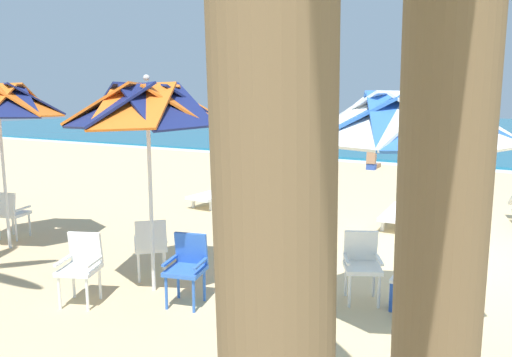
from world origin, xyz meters
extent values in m
plane|color=#D3B784|center=(0.00, 0.00, 0.00)|extent=(80.00, 80.00, 0.00)
cube|color=white|center=(0.00, 10.21, 0.01)|extent=(80.00, 0.70, 0.01)
cylinder|color=silver|center=(-0.20, -2.99, 1.08)|extent=(0.05, 0.05, 2.17)
cube|color=blue|center=(0.29, -2.79, 2.34)|extent=(1.20, 1.15, 0.52)
cube|color=white|center=(0.00, -2.50, 2.34)|extent=(1.15, 1.21, 0.52)
cube|color=blue|center=(-0.40, -2.50, 2.34)|extent=(1.15, 1.20, 0.52)
cube|color=white|center=(-0.69, -2.79, 2.34)|extent=(1.21, 1.15, 0.52)
cube|color=blue|center=(-0.69, -3.19, 2.34)|extent=(1.20, 1.15, 0.52)
cube|color=white|center=(-0.40, -3.48, 2.34)|extent=(1.15, 1.21, 0.52)
cube|color=blue|center=(0.00, -3.48, 2.34)|extent=(1.15, 1.20, 0.52)
cube|color=white|center=(0.29, -3.19, 2.34)|extent=(1.21, 1.15, 0.52)
sphere|color=silver|center=(-0.20, -2.99, 2.65)|extent=(0.08, 0.08, 0.08)
cube|color=white|center=(-0.80, -2.32, 0.44)|extent=(0.59, 0.59, 0.05)
cube|color=white|center=(-0.88, -2.14, 0.67)|extent=(0.42, 0.27, 0.40)
cube|color=white|center=(-0.62, -2.23, 0.55)|extent=(0.21, 0.37, 0.03)
cube|color=white|center=(-0.98, -2.41, 0.55)|extent=(0.21, 0.37, 0.03)
cylinder|color=white|center=(-0.56, -2.40, 0.21)|extent=(0.04, 0.04, 0.41)
cylinder|color=white|center=(-0.88, -2.56, 0.21)|extent=(0.04, 0.04, 0.41)
cylinder|color=white|center=(-0.72, -2.09, 0.21)|extent=(0.04, 0.04, 0.41)
cylinder|color=white|center=(-1.03, -2.24, 0.21)|extent=(0.04, 0.04, 0.41)
cylinder|color=silver|center=(-3.31, -3.29, 1.12)|extent=(0.05, 0.05, 2.25)
cube|color=orange|center=(-2.85, -3.10, 2.43)|extent=(1.10, 1.08, 0.55)
cube|color=navy|center=(-3.12, -2.83, 2.43)|extent=(1.07, 1.14, 0.55)
cube|color=orange|center=(-3.50, -2.83, 2.43)|extent=(1.08, 1.10, 0.55)
cube|color=navy|center=(-3.77, -3.10, 2.43)|extent=(1.14, 1.07, 0.55)
cube|color=orange|center=(-3.77, -3.48, 2.43)|extent=(1.10, 1.08, 0.55)
cube|color=navy|center=(-3.50, -3.75, 2.43)|extent=(1.07, 1.14, 0.55)
cube|color=orange|center=(-3.12, -3.75, 2.43)|extent=(1.08, 1.10, 0.55)
cube|color=navy|center=(-2.85, -3.48, 2.43)|extent=(1.14, 1.07, 0.55)
sphere|color=silver|center=(-3.31, -3.29, 2.76)|extent=(0.08, 0.08, 0.08)
cube|color=blue|center=(-2.66, -3.46, 0.44)|extent=(0.53, 0.53, 0.05)
cube|color=blue|center=(-2.71, -3.26, 0.67)|extent=(0.43, 0.19, 0.40)
cube|color=blue|center=(-2.46, -3.41, 0.55)|extent=(0.13, 0.39, 0.03)
cube|color=blue|center=(-2.85, -3.50, 0.55)|extent=(0.13, 0.39, 0.03)
cylinder|color=blue|center=(-2.45, -3.59, 0.21)|extent=(0.04, 0.04, 0.41)
cylinder|color=blue|center=(-2.79, -3.67, 0.21)|extent=(0.04, 0.04, 0.41)
cylinder|color=blue|center=(-2.53, -3.24, 0.21)|extent=(0.04, 0.04, 0.41)
cylinder|color=blue|center=(-2.87, -3.33, 0.21)|extent=(0.04, 0.04, 0.41)
cube|color=white|center=(-3.66, -2.92, 0.44)|extent=(0.62, 0.62, 0.05)
cube|color=white|center=(-3.52, -3.07, 0.67)|extent=(0.37, 0.36, 0.40)
cube|color=white|center=(-3.80, -3.06, 0.55)|extent=(0.30, 0.32, 0.03)
cube|color=white|center=(-3.51, -2.78, 0.55)|extent=(0.30, 0.32, 0.03)
cylinder|color=white|center=(-3.91, -2.91, 0.21)|extent=(0.04, 0.04, 0.41)
cylinder|color=white|center=(-3.65, -2.67, 0.21)|extent=(0.04, 0.04, 0.41)
cylinder|color=white|center=(-3.67, -3.17, 0.21)|extent=(0.04, 0.04, 0.41)
cylinder|color=white|center=(-3.41, -2.93, 0.21)|extent=(0.04, 0.04, 0.41)
cube|color=white|center=(-3.82, -4.06, 0.44)|extent=(0.57, 0.57, 0.05)
cube|color=white|center=(-3.89, -3.87, 0.67)|extent=(0.42, 0.24, 0.40)
cube|color=white|center=(-3.63, -3.98, 0.55)|extent=(0.18, 0.38, 0.03)
cube|color=white|center=(-4.00, -4.13, 0.55)|extent=(0.18, 0.38, 0.03)
cylinder|color=white|center=(-3.59, -4.16, 0.21)|extent=(0.04, 0.04, 0.41)
cylinder|color=white|center=(-3.91, -4.29, 0.21)|extent=(0.04, 0.04, 0.41)
cylinder|color=white|center=(-3.72, -3.83, 0.21)|extent=(0.04, 0.04, 0.41)
cylinder|color=white|center=(-4.04, -3.96, 0.21)|extent=(0.04, 0.04, 0.41)
cylinder|color=silver|center=(-6.64, -3.03, 1.14)|extent=(0.05, 0.05, 2.27)
cube|color=orange|center=(-6.18, -2.84, 2.46)|extent=(1.12, 1.07, 0.55)
cube|color=navy|center=(-6.45, -2.57, 2.46)|extent=(1.08, 1.10, 0.55)
cube|color=orange|center=(-6.83, -2.57, 2.46)|extent=(1.07, 1.12, 0.55)
cube|color=navy|center=(-6.18, -3.22, 2.46)|extent=(1.10, 1.08, 0.55)
cube|color=white|center=(-7.09, -2.60, 0.44)|extent=(0.54, 0.54, 0.05)
cube|color=white|center=(-7.04, -2.79, 0.67)|extent=(0.43, 0.20, 0.40)
cube|color=white|center=(-7.29, -2.65, 0.55)|extent=(0.14, 0.39, 0.03)
cube|color=white|center=(-6.90, -2.55, 0.55)|extent=(0.14, 0.39, 0.03)
cylinder|color=white|center=(-7.31, -2.48, 0.21)|extent=(0.04, 0.04, 0.41)
cylinder|color=white|center=(-6.97, -2.38, 0.21)|extent=(0.04, 0.04, 0.41)
cylinder|color=white|center=(-6.88, -2.72, 0.21)|extent=(0.04, 0.04, 0.41)
cube|color=white|center=(-1.20, 1.69, 0.25)|extent=(0.71, 1.73, 0.06)
cube|color=white|center=(-1.24, 2.75, 0.44)|extent=(0.63, 0.51, 0.36)
cube|color=white|center=(-0.91, 1.07, 0.11)|extent=(0.06, 0.06, 0.22)
cube|color=white|center=(-1.42, 1.04, 0.11)|extent=(0.06, 0.06, 0.22)
cube|color=white|center=(-0.97, 2.34, 0.11)|extent=(0.06, 0.06, 0.22)
cube|color=white|center=(-1.48, 2.32, 0.11)|extent=(0.06, 0.06, 0.22)
cube|color=white|center=(-3.46, 1.82, 0.25)|extent=(0.81, 1.76, 0.06)
cube|color=white|center=(-3.36, 2.87, 0.44)|extent=(0.65, 0.54, 0.36)
cube|color=white|center=(-3.27, 1.16, 0.11)|extent=(0.06, 0.06, 0.22)
cube|color=white|center=(-3.78, 1.21, 0.11)|extent=(0.06, 0.06, 0.22)
cube|color=white|center=(-3.14, 2.43, 0.11)|extent=(0.06, 0.06, 0.22)
cube|color=white|center=(-3.65, 2.48, 0.11)|extent=(0.06, 0.06, 0.22)
cube|color=white|center=(-5.39, 1.52, 0.25)|extent=(0.77, 1.74, 0.06)
cube|color=white|center=(-5.31, 2.57, 0.44)|extent=(0.64, 0.53, 0.36)
cube|color=white|center=(-5.19, 0.86, 0.11)|extent=(0.06, 0.06, 0.22)
cube|color=white|center=(-5.70, 0.90, 0.11)|extent=(0.06, 0.06, 0.22)
cube|color=white|center=(-5.09, 2.13, 0.11)|extent=(0.06, 0.06, 0.22)
cube|color=white|center=(-5.60, 2.17, 0.11)|extent=(0.06, 0.06, 0.22)
cylinder|color=brown|center=(0.64, -6.32, 2.01)|extent=(0.31, 0.54, 4.03)
cylinder|color=brown|center=(0.38, -7.12, 2.61)|extent=(0.29, 0.50, 5.23)
cube|color=blue|center=(-0.18, -2.30, 0.18)|extent=(0.48, 0.32, 0.36)
cube|color=white|center=(-0.18, -2.30, 0.38)|extent=(0.50, 0.34, 0.04)
cube|color=#2D4CA5|center=(-3.77, 8.48, 0.10)|extent=(0.30, 0.24, 0.20)
cube|color=#9E7051|center=(-3.77, 8.46, 0.46)|extent=(0.30, 0.25, 0.54)
sphere|color=#9E7051|center=(-3.77, 8.45, 0.82)|extent=(0.20, 0.20, 0.20)
cube|color=#9E7051|center=(-3.77, 8.88, 0.07)|extent=(0.26, 0.76, 0.14)
camera|label=1|loc=(0.89, -8.13, 2.57)|focal=35.13mm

